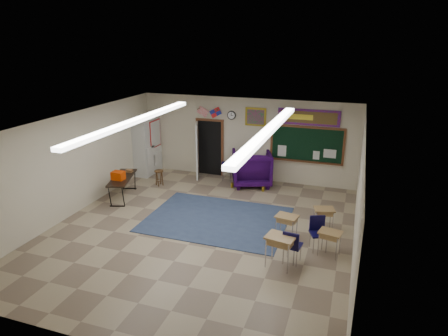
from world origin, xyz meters
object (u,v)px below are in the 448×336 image
(wingback_armchair, at_px, (252,168))
(student_desk_front_right, at_px, (323,218))
(folding_table, at_px, (123,186))
(student_desk_front_left, at_px, (286,226))
(wooden_stool, at_px, (159,178))

(wingback_armchair, xyz_separation_m, student_desk_front_right, (2.79, -2.80, -0.25))
(folding_table, bearing_deg, wingback_armchair, 17.37)
(student_desk_front_right, bearing_deg, student_desk_front_left, -153.10)
(student_desk_front_right, bearing_deg, wingback_armchair, 118.45)
(student_desk_front_left, height_order, student_desk_front_right, student_desk_front_left)
(folding_table, bearing_deg, wooden_stool, 49.28)
(wingback_armchair, relative_size, student_desk_front_right, 2.09)
(student_desk_front_right, height_order, wooden_stool, student_desk_front_right)
(folding_table, bearing_deg, student_desk_front_left, -28.16)
(student_desk_front_right, relative_size, folding_table, 0.36)
(student_desk_front_right, xyz_separation_m, folding_table, (-6.47, 0.26, 0.03))
(wingback_armchair, distance_m, wooden_stool, 3.30)
(wingback_armchair, bearing_deg, folding_table, 13.71)
(student_desk_front_left, relative_size, wooden_stool, 1.20)
(student_desk_front_left, distance_m, wooden_stool, 5.57)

